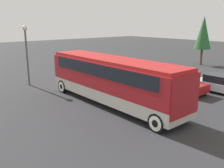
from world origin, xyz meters
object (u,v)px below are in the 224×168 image
tour_bus (113,77)px  lamp_post (26,46)px  parked_car_near (222,84)px  parked_car_mid (177,83)px

tour_bus → lamp_post: (-9.00, -2.24, 1.56)m
tour_bus → parked_car_near: bearing=68.5°
parked_car_mid → lamp_post: size_ratio=0.88×
tour_bus → parked_car_mid: size_ratio=2.48×
parked_car_near → lamp_post: lamp_post is taller
parked_car_mid → lamp_post: (-9.83, -8.38, 2.75)m
parked_car_near → lamp_post: (-12.38, -10.82, 2.78)m
tour_bus → parked_car_near: (3.37, 8.58, -1.22)m
parked_car_near → lamp_post: size_ratio=0.86×
parked_car_near → parked_car_mid: parked_car_mid is taller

